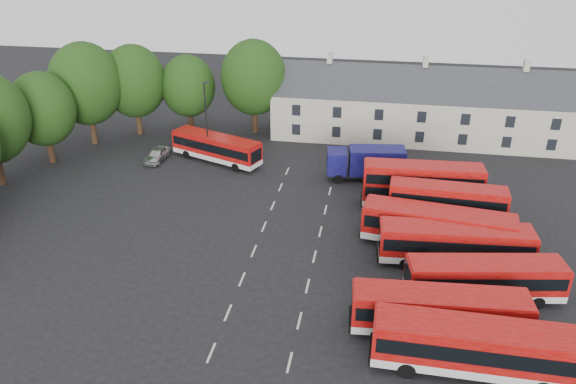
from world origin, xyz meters
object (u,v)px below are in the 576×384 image
Objects in this scene: box_truck at (367,162)px; silver_car at (157,155)px; bus_row_a at (475,345)px; bus_dd_south at (447,204)px; lamppost at (207,120)px.

silver_car is at bearing 170.10° from box_truck.
bus_row_a is 17.45m from bus_dd_south.
silver_car is (-23.04, 0.92, -1.20)m from box_truck.
bus_row_a reaches higher than silver_car.
box_truck reaches higher than silver_car.
silver_car is at bearing 164.92° from bus_dd_south.
box_truck reaches higher than bus_row_a.
lamppost reaches higher than bus_dd_south.
box_truck is at bearing -5.29° from lamppost.
silver_car is 7.08m from lamppost.
lamppost is (-17.30, 1.60, 2.90)m from box_truck.
box_truck is at bearing 132.07° from bus_dd_south.
bus_dd_south is at bearing 91.82° from bus_row_a.
lamppost reaches higher than bus_row_a.
lamppost is at bearing 9.82° from silver_car.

